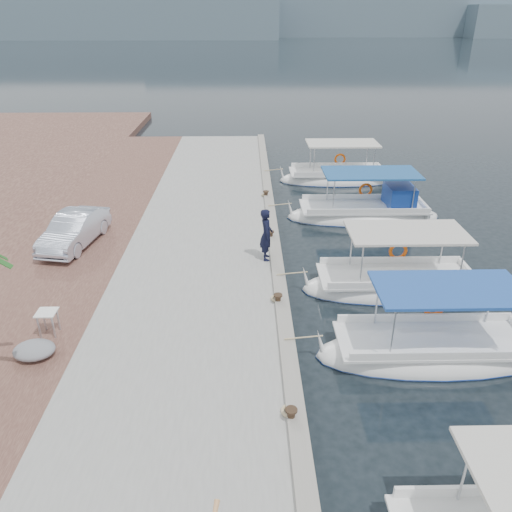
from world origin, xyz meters
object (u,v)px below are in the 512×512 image
(fisherman, at_px, (266,235))
(fishing_caique_d, at_px, (365,214))
(fishing_caique_e, at_px, (337,179))
(fishing_caique_b, at_px, (432,353))
(fishing_caique_c, at_px, (395,287))
(parked_car, at_px, (74,230))

(fisherman, bearing_deg, fishing_caique_d, -45.15)
(fishing_caique_d, relative_size, fishing_caique_e, 1.09)
(fishing_caique_d, height_order, fisherman, fisherman)
(fishing_caique_d, xyz_separation_m, fisherman, (-4.89, -5.23, 1.29))
(fishing_caique_e, relative_size, fisherman, 3.37)
(fishing_caique_e, xyz_separation_m, fisherman, (-4.49, -10.90, 1.35))
(fishing_caique_b, bearing_deg, fishing_caique_d, 87.80)
(fishing_caique_b, distance_m, fishing_caique_c, 3.75)
(fishing_caique_b, xyz_separation_m, parked_car, (-11.91, 6.69, 1.01))
(fishing_caique_e, bearing_deg, fisherman, -112.39)
(fishing_caique_c, height_order, parked_car, fishing_caique_c)
(fishing_caique_c, xyz_separation_m, fishing_caique_d, (0.43, 6.78, 0.07))
(fishing_caique_b, bearing_deg, parked_car, 150.68)
(fisherman, bearing_deg, fishing_caique_b, -141.91)
(fishing_caique_e, bearing_deg, fishing_caique_c, -90.15)
(fishing_caique_c, height_order, fisherman, fisherman)
(fishing_caique_c, relative_size, fishing_caique_d, 0.91)
(fishing_caique_d, relative_size, fisherman, 3.67)
(fishing_caique_b, relative_size, parked_car, 1.70)
(fishing_caique_d, bearing_deg, fisherman, -133.02)
(fishing_caique_d, relative_size, parked_car, 1.86)
(fishing_caique_c, bearing_deg, fishing_caique_e, 89.85)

